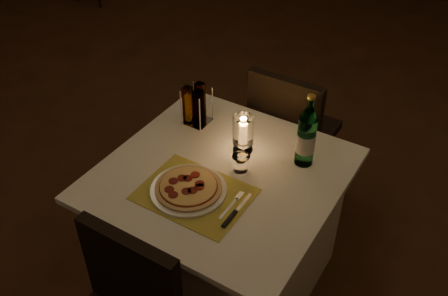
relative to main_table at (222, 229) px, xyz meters
The scene contains 12 objects.
floor 0.64m from the main_table, 114.51° to the left, with size 8.00×10.00×0.02m, color #422415.
main_table is the anchor object (origin of this frame).
chair_far 0.74m from the main_table, 90.00° to the left, with size 0.42×0.42×0.90m.
placemat 0.41m from the main_table, 96.34° to the right, with size 0.45×0.34×0.00m, color gold.
plate 0.42m from the main_table, 105.52° to the right, with size 0.32×0.32×0.01m, color white.
pizza 0.44m from the main_table, 105.63° to the right, with size 0.28×0.28×0.02m.
fork 0.43m from the main_table, 45.27° to the right, with size 0.02×0.18×0.00m.
knife 0.46m from the main_table, 49.01° to the right, with size 0.02×0.22×0.01m.
tumbler 0.41m from the main_table, 39.79° to the left, with size 0.08×0.08×0.08m, color white, non-canonical shape.
water_bottle 0.63m from the main_table, 42.00° to the left, with size 0.08×0.08×0.35m.
hurricane_candle 0.51m from the main_table, 89.34° to the left, with size 0.10×0.10×0.18m.
cruet_caddy 0.61m from the main_table, 140.50° to the left, with size 0.12×0.12×0.21m.
Camera 1 is at (1.09, -1.86, 2.17)m, focal length 40.00 mm.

